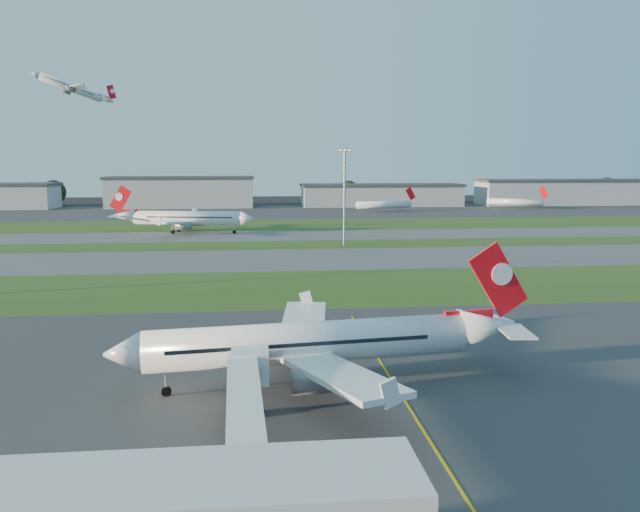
{
  "coord_description": "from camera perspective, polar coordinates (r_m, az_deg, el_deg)",
  "views": [
    {
      "loc": [
        -8.78,
        -57.68,
        22.49
      ],
      "look_at": [
        1.74,
        43.58,
        7.0
      ],
      "focal_mm": 35.0,
      "sensor_mm": 36.0,
      "label": 1
    }
  ],
  "objects": [
    {
      "name": "yellow_line",
      "position": [
        63.43,
        7.18,
        -12.19
      ],
      "size": [
        0.25,
        60.0,
        0.02
      ],
      "primitive_type": "cube",
      "color": "gold",
      "rests_on": "ground"
    },
    {
      "name": "ground",
      "position": [
        62.53,
        2.61,
        -12.44
      ],
      "size": [
        700.0,
        700.0,
        0.0
      ],
      "primitive_type": "plane",
      "color": "black",
      "rests_on": "ground"
    },
    {
      "name": "hangar_east",
      "position": [
        319.57,
        5.62,
        5.59
      ],
      "size": [
        81.6,
        23.0,
        11.2
      ],
      "color": "#A6A9AE",
      "rests_on": "ground"
    },
    {
      "name": "grass_strip_c",
      "position": [
        223.99,
        -3.66,
        2.87
      ],
      "size": [
        300.0,
        40.0,
        0.01
      ],
      "primitive_type": "cube",
      "color": "#2C4D19",
      "rests_on": "ground"
    },
    {
      "name": "taxiway_b",
      "position": [
        191.21,
        -3.26,
        1.88
      ],
      "size": [
        300.0,
        26.0,
        0.01
      ],
      "primitive_type": "cube",
      "color": "#515154",
      "rests_on": "ground"
    },
    {
      "name": "airliner_departing",
      "position": [
        270.5,
        -21.79,
        14.09
      ],
      "size": [
        27.1,
        23.19,
        9.24
      ],
      "rotation": [
        0.0,
        0.0,
        0.47
      ],
      "color": "white"
    },
    {
      "name": "airliner_parked",
      "position": [
        63.27,
        -0.7,
        -7.95
      ],
      "size": [
        40.23,
        33.96,
        12.57
      ],
      "rotation": [
        0.0,
        0.0,
        0.11
      ],
      "color": "white",
      "rests_on": "ground"
    },
    {
      "name": "taxiway_a",
      "position": [
        144.71,
        -2.38,
        -0.29
      ],
      "size": [
        300.0,
        32.0,
        0.01
      ],
      "primitive_type": "cube",
      "color": "#515154",
      "rests_on": "ground"
    },
    {
      "name": "grass_strip_b",
      "position": [
        169.41,
        -2.91,
        1.01
      ],
      "size": [
        300.0,
        18.0,
        0.01
      ],
      "primitive_type": "cube",
      "color": "#2C4D19",
      "rests_on": "ground"
    },
    {
      "name": "mini_jet_far",
      "position": [
        313.92,
        17.41,
        4.75
      ],
      "size": [
        24.46,
        17.78,
        9.48
      ],
      "rotation": [
        0.0,
        0.0,
        -0.61
      ],
      "color": "white",
      "rests_on": "ground"
    },
    {
      "name": "apron_far",
      "position": [
        283.71,
        -4.15,
        4.08
      ],
      "size": [
        400.0,
        80.0,
        0.01
      ],
      "primitive_type": "cube",
      "color": "#333335",
      "rests_on": "ground"
    },
    {
      "name": "jet_bridge",
      "position": [
        46.31,
        -6.94,
        -14.94
      ],
      "size": [
        4.2,
        26.9,
        6.2
      ],
      "color": "silver",
      "rests_on": "ground"
    },
    {
      "name": "airliner_taxiing",
      "position": [
        201.7,
        -12.11,
        3.39
      ],
      "size": [
        42.29,
        35.53,
        13.32
      ],
      "rotation": [
        0.0,
        0.0,
        2.94
      ],
      "color": "white",
      "rests_on": "ground"
    },
    {
      "name": "tree_east",
      "position": [
        347.86,
        15.0,
        5.67
      ],
      "size": [
        10.45,
        10.45,
        11.4
      ],
      "color": "black",
      "rests_on": "ground"
    },
    {
      "name": "apron_near",
      "position": [
        62.53,
        2.61,
        -12.43
      ],
      "size": [
        300.0,
        70.0,
        0.01
      ],
      "primitive_type": "cube",
      "color": "#333335",
      "rests_on": "ground"
    },
    {
      "name": "tree_west",
      "position": [
        343.3,
        -23.18,
        5.4
      ],
      "size": [
        12.1,
        12.1,
        13.2
      ],
      "color": "black",
      "rests_on": "ground"
    },
    {
      "name": "grass_strip_a",
      "position": [
        112.31,
        -1.33,
        -2.9
      ],
      "size": [
        300.0,
        34.0,
        0.01
      ],
      "primitive_type": "cube",
      "color": "#2C4D19",
      "rests_on": "ground"
    },
    {
      "name": "light_mast_centre",
      "position": [
        167.56,
        2.25,
        6.02
      ],
      "size": [
        3.2,
        0.7,
        25.8
      ],
      "color": "gray",
      "rests_on": "ground"
    },
    {
      "name": "hangar_far_east",
      "position": [
        353.34,
        21.8,
        5.47
      ],
      "size": [
        96.9,
        23.0,
        13.2
      ],
      "color": "#A6A9AE",
      "rests_on": "ground"
    },
    {
      "name": "tree_mid_east",
      "position": [
        330.68,
        2.57,
        5.93
      ],
      "size": [
        11.55,
        11.55,
        12.6
      ],
      "color": "black",
      "rests_on": "ground"
    },
    {
      "name": "tree_mid_west",
      "position": [
        324.31,
        -7.94,
        5.63
      ],
      "size": [
        9.9,
        9.9,
        10.8
      ],
      "color": "black",
      "rests_on": "ground"
    },
    {
      "name": "mini_jet_near",
      "position": [
        282.49,
        5.89,
        4.71
      ],
      "size": [
        28.4,
        8.09,
        9.48
      ],
      "rotation": [
        0.0,
        0.0,
        0.19
      ],
      "color": "white",
      "rests_on": "ground"
    },
    {
      "name": "hangar_west",
      "position": [
        315.12,
        -12.59,
        5.74
      ],
      "size": [
        71.4,
        23.0,
        15.2
      ],
      "color": "#A6A9AE",
      "rests_on": "ground"
    },
    {
      "name": "tree_far_east",
      "position": [
        381.85,
        24.7,
        5.61
      ],
      "size": [
        12.65,
        12.65,
        13.8
      ],
      "color": "black",
      "rests_on": "ground"
    }
  ]
}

